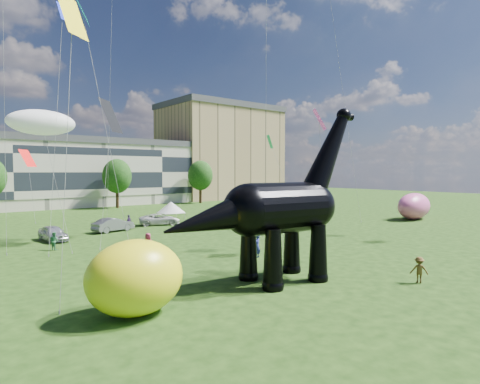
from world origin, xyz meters
TOP-DOWN VIEW (x-y plane):
  - ground at (0.00, 0.00)m, footprint 220.00×220.00m
  - terrace_row at (-8.00, 62.00)m, footprint 78.00×11.00m
  - apartment_block at (40.00, 65.00)m, footprint 28.00×18.00m
  - tree_mid_right at (8.00, 53.00)m, footprint 5.20×5.20m
  - tree_far_right at (26.00, 53.00)m, footprint 5.20×5.20m
  - dinosaur_sculpture at (-3.51, -0.13)m, footprint 13.93×4.23m
  - car_silver at (-10.25, 23.54)m, footprint 2.10×4.49m
  - car_grey at (-3.47, 25.71)m, footprint 4.89×2.69m
  - car_white at (3.13, 27.43)m, footprint 5.50×3.89m
  - car_dark at (9.55, 22.56)m, footprint 2.13×5.10m
  - gazebo_near at (6.31, 30.25)m, footprint 4.07×4.07m
  - gazebo_far at (23.78, 27.48)m, footprint 4.79×4.79m
  - inflatable_pink at (33.50, 10.48)m, footprint 7.79×4.70m
  - inflatable_yellow at (-12.53, -0.15)m, footprint 4.79×3.78m
  - visitors at (-0.56, 15.56)m, footprint 57.13×39.31m
  - kites at (-9.47, 20.74)m, footprint 52.17×48.62m

SIDE VIEW (x-z plane):
  - ground at x=0.00m, z-range 0.00..0.00m
  - car_white at x=3.13m, z-range 0.00..1.39m
  - car_dark at x=9.55m, z-range 0.00..1.47m
  - car_silver at x=-10.25m, z-range 0.00..1.49m
  - car_grey at x=-3.47m, z-range 0.00..1.53m
  - visitors at x=-0.56m, z-range -0.08..1.80m
  - inflatable_yellow at x=-12.53m, z-range 0.00..3.55m
  - gazebo_near at x=6.31m, z-range 0.53..3.13m
  - inflatable_pink at x=33.50m, z-range 0.00..3.67m
  - gazebo_far at x=23.78m, z-range 0.55..3.26m
  - dinosaur_sculpture at x=-3.51m, z-range -1.39..9.96m
  - terrace_row at x=-8.00m, z-range 0.00..12.00m
  - tree_mid_right at x=8.00m, z-range 1.57..11.01m
  - tree_far_right at x=26.00m, z-range 1.57..11.01m
  - apartment_block at x=40.00m, z-range 0.00..22.00m
  - kites at x=-9.47m, z-range 3.51..33.26m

